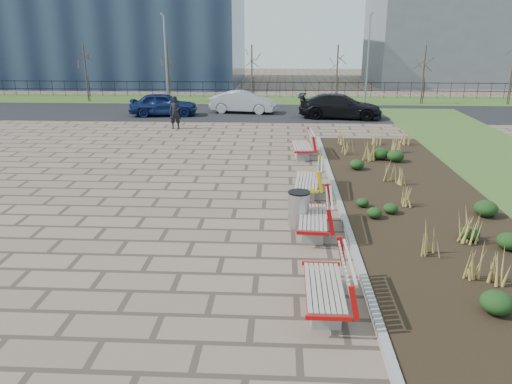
# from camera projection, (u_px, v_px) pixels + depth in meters

# --- Properties ---
(ground) EXTENTS (120.00, 120.00, 0.00)m
(ground) POSITION_uv_depth(u_px,v_px,m) (180.00, 273.00, 10.83)
(ground) COLOR #755F50
(ground) RESTS_ON ground
(planting_bed) EXTENTS (4.50, 18.00, 0.10)m
(planting_bed) POSITION_uv_depth(u_px,v_px,m) (414.00, 201.00, 15.25)
(planting_bed) COLOR black
(planting_bed) RESTS_ON ground
(planting_curb) EXTENTS (0.16, 18.00, 0.15)m
(planting_curb) POSITION_uv_depth(u_px,v_px,m) (338.00, 199.00, 15.36)
(planting_curb) COLOR gray
(planting_curb) RESTS_ON ground
(grass_verge_far) EXTENTS (80.00, 5.00, 0.04)m
(grass_verge_far) POSITION_uv_depth(u_px,v_px,m) (253.00, 100.00, 37.40)
(grass_verge_far) COLOR #33511E
(grass_verge_far) RESTS_ON ground
(road) EXTENTS (80.00, 7.00, 0.02)m
(road) POSITION_uv_depth(u_px,v_px,m) (248.00, 113.00, 31.71)
(road) COLOR black
(road) RESTS_ON ground
(bench_a) EXTENTS (0.92, 2.11, 1.00)m
(bench_a) POSITION_uv_depth(u_px,v_px,m) (324.00, 284.00, 9.32)
(bench_a) COLOR red
(bench_a) RESTS_ON ground
(bench_b) EXTENTS (1.03, 2.15, 1.00)m
(bench_b) POSITION_uv_depth(u_px,v_px,m) (313.00, 215.00, 12.79)
(bench_b) COLOR #B40C0D
(bench_b) RESTS_ON ground
(bench_c) EXTENTS (1.08, 2.17, 1.00)m
(bench_c) POSITION_uv_depth(u_px,v_px,m) (307.00, 179.00, 15.89)
(bench_c) COLOR yellow
(bench_c) RESTS_ON ground
(bench_d) EXTENTS (1.02, 2.15, 1.00)m
(bench_d) POSITION_uv_depth(u_px,v_px,m) (302.00, 145.00, 20.64)
(bench_d) COLOR red
(bench_d) RESTS_ON ground
(litter_bin) EXTENTS (0.56, 0.56, 0.99)m
(litter_bin) POSITION_uv_depth(u_px,v_px,m) (299.00, 210.00, 13.16)
(litter_bin) COLOR #B2B2B7
(litter_bin) RESTS_ON ground
(pedestrian) EXTENTS (0.65, 0.44, 1.73)m
(pedestrian) POSITION_uv_depth(u_px,v_px,m) (175.00, 113.00, 26.33)
(pedestrian) COLOR black
(pedestrian) RESTS_ON ground
(car_blue) EXTENTS (4.21, 2.06, 1.38)m
(car_blue) POSITION_uv_depth(u_px,v_px,m) (163.00, 104.00, 30.34)
(car_blue) COLOR navy
(car_blue) RESTS_ON road
(car_silver) EXTENTS (4.23, 1.94, 1.35)m
(car_silver) POSITION_uv_depth(u_px,v_px,m) (243.00, 102.00, 31.42)
(car_silver) COLOR #AEB0B6
(car_silver) RESTS_ON road
(car_black) EXTENTS (5.09, 2.57, 1.42)m
(car_black) POSITION_uv_depth(u_px,v_px,m) (340.00, 106.00, 29.48)
(car_black) COLOR black
(car_black) RESTS_ON road
(tree_a) EXTENTS (1.40, 1.40, 4.00)m
(tree_a) POSITION_uv_depth(u_px,v_px,m) (86.00, 73.00, 35.94)
(tree_a) COLOR #4C3D2D
(tree_a) RESTS_ON grass_verge_far
(tree_b) EXTENTS (1.40, 1.40, 4.00)m
(tree_b) POSITION_uv_depth(u_px,v_px,m) (168.00, 74.00, 35.65)
(tree_b) COLOR #4C3D2D
(tree_b) RESTS_ON grass_verge_far
(tree_c) EXTENTS (1.40, 1.40, 4.00)m
(tree_c) POSITION_uv_depth(u_px,v_px,m) (252.00, 74.00, 35.35)
(tree_c) COLOR #4C3D2D
(tree_c) RESTS_ON grass_verge_far
(tree_d) EXTENTS (1.40, 1.40, 4.00)m
(tree_d) POSITION_uv_depth(u_px,v_px,m) (337.00, 74.00, 35.06)
(tree_d) COLOR #4C3D2D
(tree_d) RESTS_ON grass_verge_far
(tree_e) EXTENTS (1.40, 1.40, 4.00)m
(tree_e) POSITION_uv_depth(u_px,v_px,m) (423.00, 75.00, 34.77)
(tree_e) COLOR #4C3D2D
(tree_e) RESTS_ON grass_verge_far
(tree_f) EXTENTS (1.40, 1.40, 4.00)m
(tree_f) POSITION_uv_depth(u_px,v_px,m) (511.00, 75.00, 34.48)
(tree_f) COLOR #4C3D2D
(tree_f) RESTS_ON grass_verge_far
(lamp_west) EXTENTS (0.24, 0.60, 6.00)m
(lamp_west) POSITION_uv_depth(u_px,v_px,m) (166.00, 60.00, 34.86)
(lamp_west) COLOR gray
(lamp_west) RESTS_ON grass_verge_far
(lamp_east) EXTENTS (0.24, 0.60, 6.00)m
(lamp_east) POSITION_uv_depth(u_px,v_px,m) (368.00, 60.00, 34.18)
(lamp_east) COLOR gray
(lamp_east) RESTS_ON grass_verge_far
(railing_fence) EXTENTS (44.00, 0.10, 1.20)m
(railing_fence) POSITION_uv_depth(u_px,v_px,m) (254.00, 89.00, 38.64)
(railing_fence) COLOR black
(railing_fence) RESTS_ON grass_verge_far
(building_glass) EXTENTS (40.00, 14.00, 15.00)m
(building_glass) POSITION_uv_depth(u_px,v_px,m) (30.00, 2.00, 47.55)
(building_glass) COLOR #192338
(building_glass) RESTS_ON ground
(building_grey) EXTENTS (18.00, 12.00, 10.00)m
(building_grey) POSITION_uv_depth(u_px,v_px,m) (468.00, 30.00, 48.18)
(building_grey) COLOR slate
(building_grey) RESTS_ON ground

